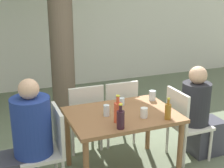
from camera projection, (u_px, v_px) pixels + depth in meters
The scene contains 15 objects.
cafe_building_wall at pixel (54, 21), 6.33m from camera, with size 10.00×0.08×2.80m.
dining_table_front at pixel (122, 121), 3.47m from camera, with size 1.20×0.86×0.74m.
patio_chair_0 at pixel (48, 145), 3.22m from camera, with size 0.44×0.44×0.91m.
patio_chair_1 at pixel (184, 120), 3.80m from camera, with size 0.44×0.44×0.91m.
patio_chair_2 at pixel (84, 113), 4.01m from camera, with size 0.44×0.44×0.91m.
patio_chair_3 at pixel (119, 108), 4.18m from camera, with size 0.44×0.44×0.91m.
person_seated_0 at pixel (25, 144), 3.12m from camera, with size 0.59×0.39×1.25m.
person_seated_1 at pixel (200, 116), 3.88m from camera, with size 0.57×0.35×1.18m.
soda_bottle_0 at pixel (118, 112), 3.19m from camera, with size 0.08×0.08×0.29m.
wine_bottle_1 at pixel (121, 119), 3.05m from camera, with size 0.08×0.08×0.26m.
amber_bottle_2 at pixel (168, 111), 3.26m from camera, with size 0.07×0.07×0.24m.
drinking_glass_0 at pixel (107, 111), 3.35m from camera, with size 0.07×0.07×0.12m.
drinking_glass_1 at pixel (144, 113), 3.32m from camera, with size 0.08×0.08×0.11m.
drinking_glass_2 at pixel (122, 101), 3.67m from camera, with size 0.06×0.06×0.09m.
drinking_glass_3 at pixel (152, 95), 3.82m from camera, with size 0.08×0.08×0.12m.
Camera 1 is at (-1.28, -2.91, 2.10)m, focal length 50.00 mm.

